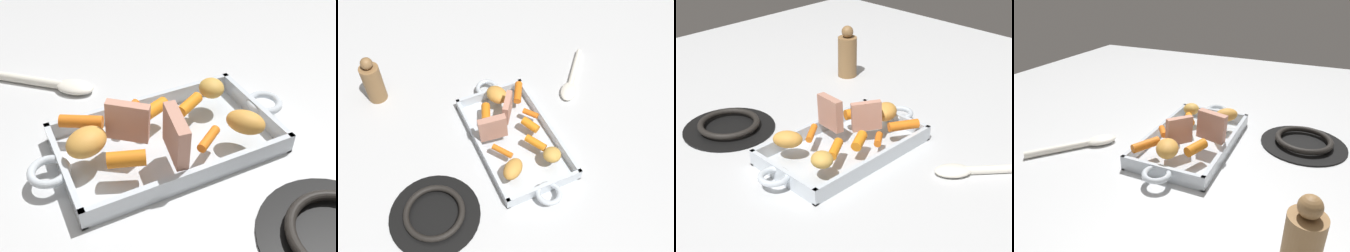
{
  "view_description": "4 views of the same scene",
  "coord_description": "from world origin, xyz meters",
  "views": [
    {
      "loc": [
        0.21,
        0.43,
        0.44
      ],
      "look_at": [
        0.01,
        0.01,
        0.05
      ],
      "focal_mm": 43.01,
      "sensor_mm": 36.0,
      "label": 1
    },
    {
      "loc": [
        -0.55,
        0.28,
        0.84
      ],
      "look_at": [
        0.01,
        0.02,
        0.07
      ],
      "focal_mm": 42.54,
      "sensor_mm": 36.0,
      "label": 2
    },
    {
      "loc": [
        -0.64,
        -0.65,
        0.56
      ],
      "look_at": [
        0.01,
        0.01,
        0.05
      ],
      "focal_mm": 53.82,
      "sensor_mm": 36.0,
      "label": 3
    },
    {
      "loc": [
        0.66,
        0.27,
        0.39
      ],
      "look_at": [
        0.0,
        -0.03,
        0.05
      ],
      "focal_mm": 34.31,
      "sensor_mm": 36.0,
      "label": 4
    }
  ],
  "objects": [
    {
      "name": "ground_plane",
      "position": [
        0.0,
        0.0,
        0.0
      ],
      "size": [
        1.87,
        1.87,
        0.0
      ],
      "primitive_type": "plane",
      "color": "silver"
    },
    {
      "name": "roasting_dish",
      "position": [
        0.0,
        0.0,
        0.01
      ],
      "size": [
        0.43,
        0.2,
        0.03
      ],
      "color": "silver",
      "rests_on": "ground_plane"
    },
    {
      "name": "roast_slice_outer",
      "position": [
        0.01,
        0.05,
        0.07
      ],
      "size": [
        0.03,
        0.08,
        0.07
      ],
      "primitive_type": "cube",
      "rotation": [
        0.06,
        0.0,
        2.99
      ],
      "color": "tan",
      "rests_on": "roasting_dish"
    },
    {
      "name": "roast_slice_thin",
      "position": [
        0.06,
        -0.01,
        0.07
      ],
      "size": [
        0.06,
        0.05,
        0.07
      ],
      "primitive_type": "cube",
      "rotation": [
        -0.06,
        0.0,
        0.96
      ],
      "color": "tan",
      "rests_on": "roasting_dish"
    },
    {
      "name": "baby_carrot_northeast",
      "position": [
        -0.06,
        -0.03,
        0.04
      ],
      "size": [
        0.06,
        0.05,
        0.02
      ],
      "primitive_type": "cylinder",
      "rotation": [
        1.51,
        0.0,
        2.11
      ],
      "color": "orange",
      "rests_on": "roasting_dish"
    },
    {
      "name": "baby_carrot_southeast",
      "position": [
        -0.04,
        0.05,
        0.04
      ],
      "size": [
        0.05,
        0.04,
        0.02
      ],
      "primitive_type": "cylinder",
      "rotation": [
        1.63,
        0.0,
        5.34
      ],
      "color": "orange",
      "rests_on": "roasting_dish"
    },
    {
      "name": "baby_carrot_center_left",
      "position": [
        -0.0,
        -0.04,
        0.04
      ],
      "size": [
        0.05,
        0.04,
        0.03
      ],
      "primitive_type": "cylinder",
      "rotation": [
        1.48,
        0.0,
        2.03
      ],
      "color": "orange",
      "rests_on": "roasting_dish"
    },
    {
      "name": "baby_carrot_southwest",
      "position": [
        0.04,
        -0.06,
        0.04
      ],
      "size": [
        0.04,
        0.04,
        0.02
      ],
      "primitive_type": "cylinder",
      "rotation": [
        1.59,
        0.0,
        2.2
      ],
      "color": "orange",
      "rests_on": "roasting_dish"
    },
    {
      "name": "baby_carrot_northwest",
      "position": [
        0.12,
        -0.06,
        0.04
      ],
      "size": [
        0.07,
        0.05,
        0.02
      ],
      "primitive_type": "cylinder",
      "rotation": [
        1.57,
        0.0,
        1.06
      ],
      "color": "orange",
      "rests_on": "roasting_dish"
    },
    {
      "name": "baby_carrot_center_right",
      "position": [
        0.08,
        0.04,
        0.05
      ],
      "size": [
        0.06,
        0.04,
        0.03
      ],
      "primitive_type": "cylinder",
      "rotation": [
        1.53,
        0.0,
        4.34
      ],
      "color": "orange",
      "rests_on": "roasting_dish"
    },
    {
      "name": "potato_whole",
      "position": [
        -0.11,
        0.05,
        0.05
      ],
      "size": [
        0.07,
        0.07,
        0.03
      ],
      "primitive_type": "ellipsoid",
      "rotation": [
        0.0,
        0.0,
        2.24
      ],
      "color": "gold",
      "rests_on": "roasting_dish"
    },
    {
      "name": "potato_corner",
      "position": [
        -0.11,
        -0.05,
        0.05
      ],
      "size": [
        0.04,
        0.04,
        0.03
      ],
      "primitive_type": "ellipsoid",
      "rotation": [
        0.0,
        0.0,
        1.57
      ],
      "color": "gold",
      "rests_on": "roasting_dish"
    },
    {
      "name": "potato_golden_small",
      "position": [
        0.12,
        -0.01,
        0.05
      ],
      "size": [
        0.08,
        0.07,
        0.04
      ],
      "primitive_type": "ellipsoid",
      "rotation": [
        0.0,
        0.0,
        3.53
      ],
      "color": "gold",
      "rests_on": "roasting_dish"
    },
    {
      "name": "stove_burner_rear",
      "position": [
        -0.12,
        0.26,
        0.01
      ],
      "size": [
        0.21,
        0.21,
        0.02
      ],
      "color": "black",
      "rests_on": "ground_plane"
    },
    {
      "name": "serving_spoon",
      "position": [
        0.12,
        -0.24,
        0.01
      ],
      "size": [
        0.18,
        0.16,
        0.02
      ],
      "rotation": [
        0.0,
        0.0,
        2.43
      ],
      "color": "white",
      "rests_on": "ground_plane"
    },
    {
      "name": "pepper_mill",
      "position": [
        0.3,
        0.29,
        0.06
      ],
      "size": [
        0.05,
        0.05,
        0.15
      ],
      "color": "olive",
      "rests_on": "ground_plane"
    }
  ]
}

